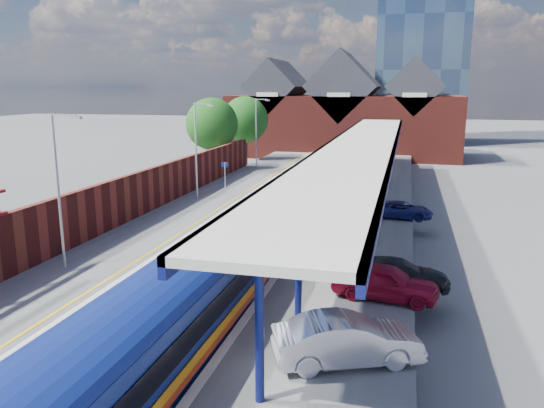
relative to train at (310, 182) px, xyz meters
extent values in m
plane|color=#5B5B5E|center=(-1.49, 5.28, -2.12)|extent=(240.00, 240.00, 0.00)
cube|color=#473D33|center=(-1.49, -4.72, -2.09)|extent=(6.00, 76.00, 0.06)
cube|color=slate|center=(-3.71, -4.72, -2.00)|extent=(0.07, 76.00, 0.14)
cube|color=slate|center=(-2.27, -4.72, -2.00)|extent=(0.07, 76.00, 0.14)
cube|color=slate|center=(-0.71, -4.72, -2.00)|extent=(0.07, 76.00, 0.14)
cube|color=slate|center=(0.73, -4.72, -2.00)|extent=(0.07, 76.00, 0.14)
cube|color=#565659|center=(-6.99, -4.72, -1.62)|extent=(5.00, 76.00, 1.00)
cube|color=#565659|center=(4.51, -4.72, -1.62)|extent=(6.00, 76.00, 1.00)
cube|color=silver|center=(-4.64, -4.72, -1.10)|extent=(0.30, 76.00, 0.05)
cube|color=silver|center=(1.66, -4.72, -1.10)|extent=(0.30, 76.00, 0.05)
cube|color=yellow|center=(-5.24, -4.72, -1.12)|extent=(0.14, 76.00, 0.01)
cube|color=navy|center=(0.01, -24.78, -0.22)|extent=(2.94, 16.02, 2.50)
cube|color=navy|center=(0.01, -24.78, 1.03)|extent=(2.94, 16.02, 0.60)
cube|color=navy|center=(0.01, -8.18, -0.22)|extent=(2.94, 16.02, 2.50)
cube|color=navy|center=(0.01, -8.18, 1.03)|extent=(2.94, 16.02, 0.60)
cube|color=navy|center=(0.01, 8.42, -0.22)|extent=(2.94, 16.02, 2.50)
cube|color=navy|center=(0.01, 8.42, 1.03)|extent=(2.94, 16.02, 0.60)
cube|color=navy|center=(0.01, 25.02, -0.22)|extent=(2.94, 16.02, 2.50)
cube|color=navy|center=(0.01, 25.02, 1.03)|extent=(2.94, 16.02, 0.60)
cube|color=black|center=(-1.41, 0.12, 0.23)|extent=(0.04, 60.54, 0.70)
cube|color=orange|center=(-1.42, 0.12, -0.57)|extent=(0.03, 55.27, 0.30)
cube|color=red|center=(-1.43, 0.12, -0.82)|extent=(0.03, 55.27, 0.30)
cube|color=black|center=(0.01, 30.62, -1.82)|extent=(2.00, 2.40, 0.60)
cylinder|color=#0E1453|center=(3.51, -26.72, 0.98)|extent=(0.24, 0.24, 4.20)
cylinder|color=#0E1453|center=(3.51, -21.72, 0.98)|extent=(0.24, 0.24, 4.20)
cylinder|color=#0E1453|center=(3.51, -16.72, 0.98)|extent=(0.24, 0.24, 4.20)
cylinder|color=#0E1453|center=(3.51, -11.72, 0.98)|extent=(0.24, 0.24, 4.20)
cylinder|color=#0E1453|center=(3.51, -6.72, 0.98)|extent=(0.24, 0.24, 4.20)
cylinder|color=#0E1453|center=(3.51, -1.72, 0.98)|extent=(0.24, 0.24, 4.20)
cylinder|color=#0E1453|center=(3.51, 3.28, 0.98)|extent=(0.24, 0.24, 4.20)
cylinder|color=#0E1453|center=(3.51, 8.28, 0.98)|extent=(0.24, 0.24, 4.20)
cylinder|color=#0E1453|center=(3.51, 13.28, 0.98)|extent=(0.24, 0.24, 4.20)
cylinder|color=#0E1453|center=(3.51, 18.28, 0.98)|extent=(0.24, 0.24, 4.20)
cube|color=beige|center=(4.01, -2.72, 3.23)|extent=(4.50, 52.00, 0.25)
cube|color=#0E1453|center=(1.86, -2.72, 3.08)|extent=(0.20, 52.00, 0.55)
cube|color=#0E1453|center=(6.16, -2.72, 3.08)|extent=(0.20, 52.00, 0.55)
cylinder|color=#A5A8AA|center=(-7.99, -18.72, 2.38)|extent=(0.12, 0.12, 7.00)
cube|color=#A5A8AA|center=(-7.39, -18.72, 5.78)|extent=(1.20, 0.08, 0.08)
cube|color=#A5A8AA|center=(-6.79, -18.72, 5.68)|extent=(0.45, 0.18, 0.12)
cylinder|color=#A5A8AA|center=(-7.99, -2.72, 2.38)|extent=(0.12, 0.12, 7.00)
cube|color=#A5A8AA|center=(-7.39, -2.72, 5.78)|extent=(1.20, 0.08, 0.08)
cube|color=#A5A8AA|center=(-6.79, -2.72, 5.68)|extent=(0.45, 0.18, 0.12)
cylinder|color=#A5A8AA|center=(-7.99, 13.28, 2.38)|extent=(0.12, 0.12, 7.00)
cube|color=#A5A8AA|center=(-7.39, 13.28, 5.78)|extent=(1.20, 0.08, 0.08)
cube|color=#A5A8AA|center=(-6.79, 13.28, 5.68)|extent=(0.45, 0.18, 0.12)
cylinder|color=#A5A8AA|center=(-6.49, -0.72, 0.13)|extent=(0.08, 0.08, 2.50)
cube|color=#0C194C|center=(-6.49, -0.72, 1.18)|extent=(0.55, 0.06, 0.35)
cube|color=maroon|center=(-9.59, -10.72, 0.28)|extent=(0.35, 50.00, 2.80)
cube|color=maroon|center=(-1.49, 33.28, 1.88)|extent=(30.00, 12.00, 8.00)
cube|color=#232328|center=(-10.49, 33.28, 7.08)|extent=(7.13, 12.00, 7.13)
cube|color=#232328|center=(-1.49, 33.28, 7.08)|extent=(9.16, 12.00, 9.16)
cube|color=#232328|center=(7.51, 33.28, 7.08)|extent=(7.13, 12.00, 7.13)
cube|color=beige|center=(-10.49, 27.23, 6.08)|extent=(2.80, 0.15, 0.50)
cube|color=beige|center=(-1.49, 27.23, 6.08)|extent=(2.80, 0.15, 0.50)
cube|color=beige|center=(7.51, 27.23, 6.08)|extent=(2.80, 0.15, 0.50)
cube|color=#425872|center=(8.51, 55.28, 17.88)|extent=(14.00, 14.00, 40.00)
cylinder|color=#382314|center=(-11.99, 11.28, -0.12)|extent=(0.44, 0.44, 4.00)
sphere|color=#124614|center=(-11.99, 11.28, 3.38)|extent=(5.20, 5.20, 5.20)
sphere|color=#124614|center=(-11.19, 10.78, 2.68)|extent=(3.20, 3.20, 3.20)
cylinder|color=#382314|center=(-10.99, 19.28, -0.12)|extent=(0.44, 0.44, 4.00)
sphere|color=#124614|center=(-10.99, 19.28, 3.38)|extent=(5.20, 5.20, 5.20)
sphere|color=#124614|center=(-10.19, 18.78, 2.68)|extent=(3.20, 3.20, 3.20)
imported|color=#A40D29|center=(6.38, -18.83, -0.43)|extent=(4.27, 2.19, 1.39)
imported|color=silver|center=(5.49, -24.15, -0.39)|extent=(4.68, 3.14, 1.46)
imported|color=black|center=(6.81, -17.56, -0.51)|extent=(4.34, 2.08, 1.22)
imported|color=navy|center=(6.83, -5.29, -0.59)|extent=(3.92, 2.01, 1.06)
camera|label=1|loc=(6.89, -38.74, 6.94)|focal=35.00mm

